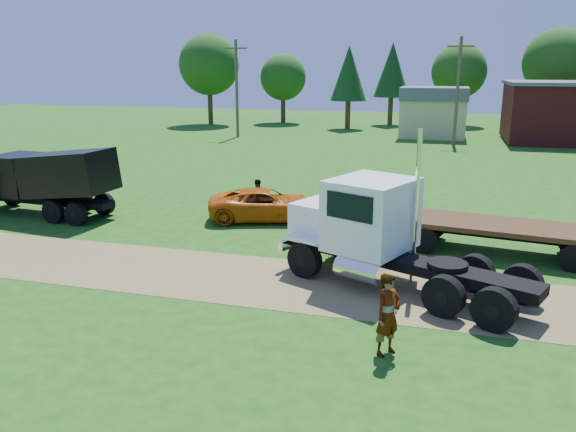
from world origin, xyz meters
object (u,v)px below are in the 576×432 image
(white_semi_tractor, at_px, (373,230))
(flatbed_trailer, at_px, (499,230))
(orange_pickup, at_px, (266,205))
(black_dump_truck, at_px, (45,178))
(spectator_a, at_px, (388,315))

(white_semi_tractor, distance_m, flatbed_trailer, 5.69)
(white_semi_tractor, distance_m, orange_pickup, 8.16)
(black_dump_truck, distance_m, spectator_a, 18.36)
(white_semi_tractor, bearing_deg, flatbed_trailer, 67.19)
(orange_pickup, height_order, spectator_a, spectator_a)
(black_dump_truck, distance_m, orange_pickup, 9.99)
(flatbed_trailer, bearing_deg, orange_pickup, 175.44)
(black_dump_truck, relative_size, spectator_a, 3.69)
(white_semi_tractor, bearing_deg, black_dump_truck, -171.60)
(white_semi_tractor, height_order, orange_pickup, white_semi_tractor)
(spectator_a, bearing_deg, black_dump_truck, 98.76)
(white_semi_tractor, xyz_separation_m, black_dump_truck, (-15.18, 4.05, 0.08))
(black_dump_truck, xyz_separation_m, orange_pickup, (9.74, 1.96, -1.04))
(white_semi_tractor, height_order, black_dump_truck, white_semi_tractor)
(orange_pickup, bearing_deg, white_semi_tractor, -155.07)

